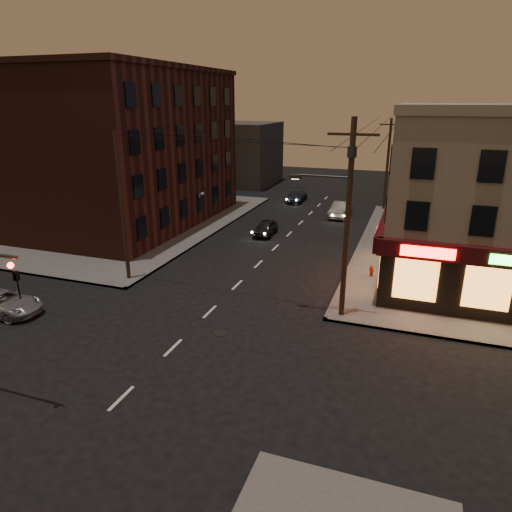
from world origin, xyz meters
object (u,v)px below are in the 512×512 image
at_px(suv_cross, 2,303).
at_px(sedan_mid, 340,210).
at_px(sedan_far, 297,196).
at_px(fire_hydrant, 372,270).
at_px(sedan_near, 266,228).

xyz_separation_m(suv_cross, sedan_mid, (13.42, 27.36, 0.10)).
relative_size(suv_cross, sedan_far, 1.01).
bearing_deg(sedan_far, suv_cross, -103.49).
height_order(sedan_mid, fire_hydrant, sedan_mid).
xyz_separation_m(sedan_mid, sedan_far, (-5.81, 5.38, -0.08)).
height_order(sedan_mid, sedan_far, sedan_mid).
bearing_deg(sedan_mid, sedan_far, 141.67).
relative_size(suv_cross, fire_hydrant, 6.22).
bearing_deg(sedan_mid, sedan_near, -115.47).
distance_m(sedan_mid, fire_hydrant, 16.24).
bearing_deg(sedan_mid, fire_hydrant, -68.98).
bearing_deg(suv_cross, sedan_far, -15.35).
bearing_deg(fire_hydrant, sedan_near, 143.24).
relative_size(suv_cross, sedan_near, 1.21).
bearing_deg(suv_cross, sedan_near, -26.62).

